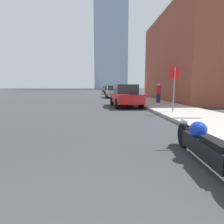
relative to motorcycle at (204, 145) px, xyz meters
The scene contains 11 objects.
sidewalk 36.85m from the motorcycle, 85.86° to the left, with size 3.13×240.00×0.15m.
brick_storefront 18.94m from the motorcycle, 55.30° to the left, with size 12.21×12.78×8.87m.
distant_tower 108.46m from the motorcycle, 87.57° to the left, with size 18.07×18.07×73.97m.
motorcycle is the anchor object (origin of this frame).
parked_car_red 9.70m from the motorcycle, 90.35° to the left, with size 2.07×4.07×1.62m.
parked_car_silver 20.57m from the motorcycle, 90.40° to the left, with size 2.03×4.54×1.60m.
parked_car_black 32.66m from the motorcycle, 90.08° to the left, with size 1.92×4.62×1.68m.
parked_car_yellow 43.18m from the motorcycle, 89.84° to the left, with size 2.11×4.29×1.79m.
parked_car_blue 54.46m from the motorcycle, 90.08° to the left, with size 2.25×4.07×1.53m.
stop_sign 6.41m from the motorcycle, 71.88° to the left, with size 0.57×0.26×2.32m.
pedestrian 11.68m from the motorcycle, 75.34° to the left, with size 0.36×0.22×1.58m.
Camera 1 is at (0.54, 0.24, 1.44)m, focal length 28.00 mm.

